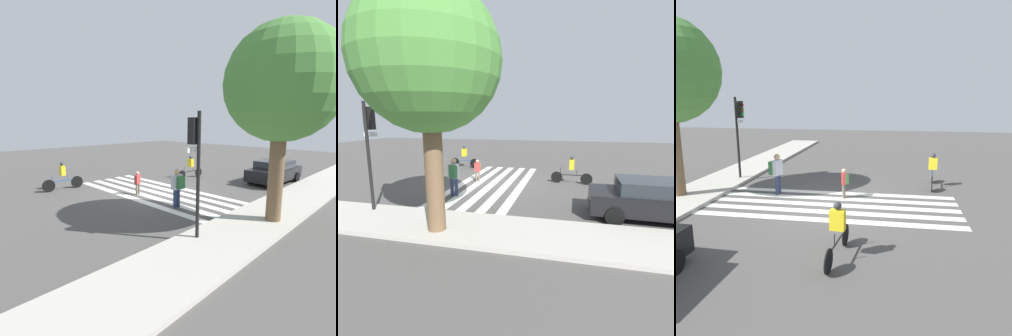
# 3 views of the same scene
# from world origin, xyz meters

# --- Properties ---
(ground_plane) EXTENTS (60.00, 60.00, 0.00)m
(ground_plane) POSITION_xyz_m (0.00, 0.00, 0.00)
(ground_plane) COLOR #4C4947
(sidewalk_curb) EXTENTS (36.00, 2.50, 0.14)m
(sidewalk_curb) POSITION_xyz_m (0.00, 6.25, 0.07)
(sidewalk_curb) COLOR #ADA89E
(sidewalk_curb) RESTS_ON ground_plane
(crosswalk_stripes) EXTENTS (3.76, 10.00, 0.01)m
(crosswalk_stripes) POSITION_xyz_m (-0.00, 0.00, 0.00)
(crosswalk_stripes) COLOR silver
(crosswalk_stripes) RESTS_ON ground_plane
(traffic_light) EXTENTS (0.60, 0.50, 4.27)m
(traffic_light) POSITION_xyz_m (3.22, 5.44, 2.99)
(traffic_light) COLOR black
(traffic_light) RESTS_ON ground_plane
(street_tree) EXTENTS (4.24, 4.24, 7.42)m
(street_tree) POSITION_xyz_m (-0.11, 6.70, 5.25)
(street_tree) COLOR brown
(street_tree) RESTS_ON ground_plane
(pedestrian_adult_tall_backpack) EXTENTS (0.55, 0.51, 1.82)m
(pedestrian_adult_tall_backpack) POSITION_xyz_m (1.11, 2.73, 1.07)
(pedestrian_adult_tall_backpack) COLOR navy
(pedestrian_adult_tall_backpack) RESTS_ON ground_plane
(pedestrian_adult_yellow_jacket) EXTENTS (0.39, 0.36, 1.29)m
(pedestrian_adult_yellow_jacket) POSITION_xyz_m (1.00, -0.34, 0.75)
(pedestrian_adult_yellow_jacket) COLOR #6B6051
(pedestrian_adult_yellow_jacket) RESTS_ON ground_plane
(cyclist_mid_street) EXTENTS (2.28, 0.42, 1.60)m
(cyclist_mid_street) POSITION_xyz_m (-4.33, -1.02, 0.86)
(cyclist_mid_street) COLOR black
(cyclist_mid_street) RESTS_ON ground_plane
(cyclist_far_lane) EXTENTS (2.33, 0.42, 1.65)m
(cyclist_far_lane) POSITION_xyz_m (3.43, -4.21, 0.87)
(cyclist_far_lane) COLOR black
(cyclist_far_lane) RESTS_ON ground_plane
(car_parked_far_curb) EXTENTS (4.31, 2.19, 1.46)m
(car_parked_far_curb) POSITION_xyz_m (-7.10, 3.77, 0.76)
(car_parked_far_curb) COLOR black
(car_parked_far_curb) RESTS_ON ground_plane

